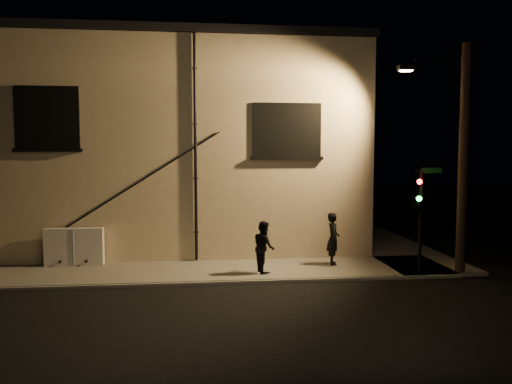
{
  "coord_description": "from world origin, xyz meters",
  "views": [
    {
      "loc": [
        -1.64,
        -15.53,
        4.19
      ],
      "look_at": [
        0.31,
        1.8,
        2.77
      ],
      "focal_mm": 35.0,
      "sensor_mm": 36.0,
      "label": 1
    }
  ],
  "objects": [
    {
      "name": "traffic_signal",
      "position": [
        5.57,
        0.39,
        2.49
      ],
      "size": [
        1.39,
        2.08,
        3.52
      ],
      "color": "black",
      "rests_on": "sidewalk"
    },
    {
      "name": "pedestrian_b",
      "position": [
        0.48,
        0.94,
        0.99
      ],
      "size": [
        0.79,
        0.94,
        1.74
      ],
      "primitive_type": "imported",
      "rotation": [
        0.0,
        0.0,
        1.73
      ],
      "color": "black",
      "rests_on": "sidewalk"
    },
    {
      "name": "utility_cabinet",
      "position": [
        -6.14,
        2.7,
        0.79
      ],
      "size": [
        2.04,
        0.34,
        1.34
      ],
      "primitive_type": "cube",
      "color": "silver",
      "rests_on": "sidewalk"
    },
    {
      "name": "building",
      "position": [
        -3.0,
        8.99,
        4.4
      ],
      "size": [
        16.2,
        12.23,
        8.8
      ],
      "color": "beige",
      "rests_on": "ground"
    },
    {
      "name": "streetlamp_pole",
      "position": [
        7.02,
        0.28,
        4.07
      ],
      "size": [
        2.05,
        1.4,
        7.73
      ],
      "color": "black",
      "rests_on": "ground"
    },
    {
      "name": "pedestrian_a",
      "position": [
        3.11,
        1.81,
        1.06
      ],
      "size": [
        0.54,
        0.74,
        1.88
      ],
      "primitive_type": "imported",
      "rotation": [
        0.0,
        0.0,
        1.44
      ],
      "color": "black",
      "rests_on": "sidewalk"
    },
    {
      "name": "sidewalk",
      "position": [
        1.22,
        4.39,
        0.06
      ],
      "size": [
        21.0,
        16.0,
        0.12
      ],
      "color": "slate",
      "rests_on": "ground"
    },
    {
      "name": "ground",
      "position": [
        0.0,
        0.0,
        0.0
      ],
      "size": [
        90.0,
        90.0,
        0.0
      ],
      "primitive_type": "plane",
      "color": "black"
    }
  ]
}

